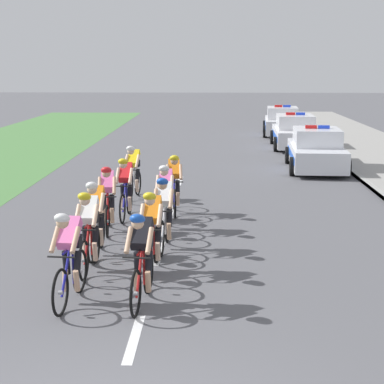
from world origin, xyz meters
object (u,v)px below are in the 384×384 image
object	(u,v)px
cyclist_third	(89,230)
cyclist_tenth	(174,183)
police_car_nearest	(316,151)
police_car_third	(282,122)
cyclist_lead	(69,256)
cyclist_ninth	(125,187)
cyclist_sixth	(164,212)
police_car_second	(295,133)
cyclist_eleventh	(133,171)
cyclist_fifth	(96,217)
cyclist_seventh	(108,198)
cyclist_fourth	(152,230)
cyclist_eighth	(165,196)
cyclist_second	(142,256)

from	to	relation	value
cyclist_third	cyclist_tenth	xyz separation A→B (m)	(1.25, 4.61, 0.00)
police_car_nearest	police_car_third	xyz separation A→B (m)	(-0.00, 11.40, 0.00)
cyclist_lead	cyclist_ninth	world-z (taller)	same
cyclist_third	cyclist_sixth	bearing A→B (deg)	49.78
cyclist_sixth	police_car_second	world-z (taller)	police_car_second
police_car_third	cyclist_eleventh	bearing A→B (deg)	-109.43
cyclist_sixth	police_car_third	size ratio (longest dim) A/B	0.38
police_car_nearest	cyclist_lead	bearing A→B (deg)	-114.09
cyclist_sixth	cyclist_tenth	size ratio (longest dim) A/B	1.00
police_car_nearest	cyclist_fifth	bearing A→B (deg)	-119.31
cyclist_eleventh	cyclist_seventh	bearing A→B (deg)	-92.08
cyclist_fourth	police_car_nearest	distance (m)	12.45
cyclist_tenth	cyclist_lead	bearing A→B (deg)	-101.42
cyclist_third	police_car_nearest	bearing A→B (deg)	63.09
cyclist_eighth	cyclist_tenth	distance (m)	1.58
cyclist_eleventh	police_car_second	size ratio (longest dim) A/B	0.39
police_car_nearest	police_car_third	world-z (taller)	same
cyclist_eighth	police_car_second	bearing A→B (deg)	72.10
cyclist_fifth	cyclist_eleventh	world-z (taller)	same
cyclist_sixth	cyclist_ninth	size ratio (longest dim) A/B	1.00
cyclist_sixth	cyclist_fourth	bearing A→B (deg)	-94.32
cyclist_third	cyclist_fourth	world-z (taller)	same
cyclist_fifth	cyclist_eleventh	xyz separation A→B (m)	(0.07, 5.35, 0.00)
cyclist_lead	cyclist_second	xyz separation A→B (m)	(1.12, -0.00, 0.00)
cyclist_seventh	cyclist_eleventh	xyz separation A→B (m)	(0.13, 3.57, 0.00)
police_car_second	police_car_third	world-z (taller)	same
cyclist_seventh	police_car_second	bearing A→B (deg)	68.07
cyclist_ninth	police_car_nearest	bearing A→B (deg)	52.65
cyclist_fifth	cyclist_eighth	bearing A→B (deg)	59.32
cyclist_seventh	police_car_nearest	xyz separation A→B (m)	(5.99, 8.79, -0.11)
cyclist_lead	cyclist_tenth	world-z (taller)	same
cyclist_tenth	cyclist_third	bearing A→B (deg)	-105.13
police_car_third	police_car_nearest	bearing A→B (deg)	-90.00
cyclist_fourth	cyclist_sixth	xyz separation A→B (m)	(0.11, 1.41, 0.00)
cyclist_lead	cyclist_sixth	size ratio (longest dim) A/B	1.00
cyclist_fifth	cyclist_tenth	world-z (taller)	same
cyclist_fourth	cyclist_fifth	distance (m)	1.52
cyclist_fifth	cyclist_seventh	xyz separation A→B (m)	(-0.06, 1.78, 0.00)
cyclist_seventh	cyclist_eleventh	size ratio (longest dim) A/B	1.00
cyclist_fourth	cyclist_ninth	xyz separation A→B (m)	(-1.02, 3.97, 0.00)
cyclist_lead	cyclist_eleventh	world-z (taller)	same
cyclist_fourth	cyclist_seventh	world-z (taller)	same
cyclist_second	police_car_second	size ratio (longest dim) A/B	0.39
cyclist_seventh	police_car_third	world-z (taller)	police_car_third
cyclist_second	cyclist_seventh	xyz separation A→B (m)	(-1.24, 4.35, 0.00)
police_car_second	police_car_third	xyz separation A→B (m)	(-0.00, 5.30, 0.00)
cyclist_second	cyclist_fifth	xyz separation A→B (m)	(-1.18, 2.57, 0.00)
cyclist_ninth	cyclist_eleventh	xyz separation A→B (m)	(-0.10, 2.33, 0.00)
cyclist_sixth	police_car_third	xyz separation A→B (m)	(4.63, 21.50, -0.11)
police_car_second	police_car_third	bearing A→B (deg)	90.01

